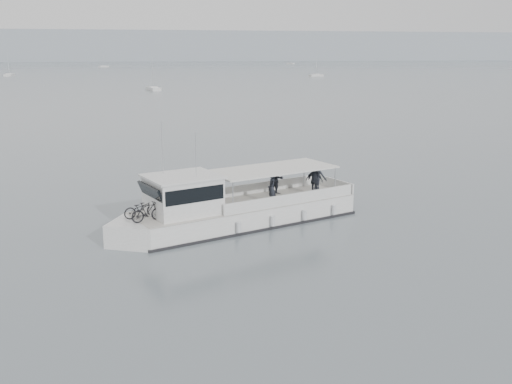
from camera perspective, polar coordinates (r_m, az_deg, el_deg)
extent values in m
plane|color=slate|center=(28.12, 2.61, -3.52)|extent=(1400.00, 1400.00, 0.00)
cube|color=#939EA8|center=(586.12, -10.85, 14.12)|extent=(1400.00, 90.00, 28.00)
cube|color=white|center=(28.58, -0.98, -2.33)|extent=(11.78, 6.97, 1.24)
cube|color=white|center=(26.20, -11.78, -4.13)|extent=(2.90, 2.90, 1.24)
cube|color=beige|center=(28.41, -0.99, -1.12)|extent=(11.78, 6.97, 0.06)
cube|color=black|center=(28.68, -0.98, -3.06)|extent=(12.00, 7.14, 0.17)
cube|color=white|center=(30.43, 0.34, 0.44)|extent=(7.16, 2.83, 0.57)
cube|color=white|center=(28.07, 3.57, -0.73)|extent=(7.16, 2.83, 0.57)
cube|color=white|center=(31.57, 7.85, 0.80)|extent=(1.19, 2.88, 0.57)
cube|color=white|center=(26.63, -7.33, -0.35)|extent=(3.78, 3.50, 1.72)
cube|color=black|center=(26.04, -10.28, -0.46)|extent=(1.36, 2.42, 1.10)
cube|color=black|center=(26.57, -7.35, 0.25)|extent=(3.61, 3.47, 0.67)
cube|color=white|center=(26.43, -7.39, 1.56)|extent=(4.02, 3.75, 0.10)
cube|color=silver|center=(28.85, 1.59, 2.32)|extent=(7.08, 5.00, 0.08)
cylinder|color=silver|center=(26.35, -2.33, -0.56)|extent=(0.07, 0.07, 1.57)
cylinder|color=silver|center=(28.63, -5.00, 0.56)|extent=(0.07, 0.07, 1.57)
cylinder|color=silver|center=(29.77, 7.91, 1.00)|extent=(0.07, 0.07, 1.57)
cylinder|color=silver|center=(31.81, 4.82, 1.91)|extent=(0.07, 0.07, 1.57)
cylinder|color=silver|center=(26.75, -9.36, 4.34)|extent=(0.04, 0.04, 2.48)
cylinder|color=silver|center=(25.80, -6.06, 3.67)|extent=(0.04, 0.04, 2.10)
cylinder|color=silver|center=(26.48, -1.75, -3.54)|extent=(0.30, 0.30, 0.48)
cylinder|color=silver|center=(27.45, 1.69, -2.91)|extent=(0.30, 0.30, 0.48)
cylinder|color=silver|center=(28.52, 4.88, -2.31)|extent=(0.30, 0.30, 0.48)
cylinder|color=silver|center=(29.67, 7.82, -1.75)|extent=(0.30, 0.30, 0.48)
imported|color=black|center=(26.38, -11.41, -1.61)|extent=(1.73, 1.12, 0.86)
imported|color=black|center=(25.68, -10.80, -1.95)|extent=(1.56, 0.94, 0.91)
imported|color=#22252D|center=(28.01, 1.58, 0.35)|extent=(0.41, 0.60, 1.60)
imported|color=#22252D|center=(29.97, 2.09, 1.24)|extent=(0.94, 0.84, 1.60)
imported|color=#22252D|center=(29.88, 5.85, 1.13)|extent=(0.98, 0.90, 1.60)
imported|color=#22252D|center=(31.19, 6.15, 1.66)|extent=(1.19, 1.07, 1.60)
cube|color=white|center=(208.80, 6.03, 11.52)|extent=(5.73, 3.49, 0.75)
cube|color=white|center=(208.79, 6.04, 11.61)|extent=(2.32, 2.08, 0.45)
cylinder|color=silver|center=(208.70, 6.06, 12.42)|extent=(0.08, 0.08, 6.01)
cube|color=white|center=(229.72, -23.44, 10.68)|extent=(2.43, 7.58, 0.75)
cube|color=white|center=(229.71, -23.44, 10.76)|extent=(2.12, 2.65, 0.45)
cylinder|color=silver|center=(229.61, -23.54, 11.79)|extent=(0.08, 0.08, 8.34)
cube|color=white|center=(426.47, 3.46, 12.70)|extent=(5.25, 6.29, 0.75)
cube|color=white|center=(426.46, 3.46, 12.74)|extent=(2.70, 2.81, 0.45)
cube|color=white|center=(132.54, -10.23, 10.10)|extent=(3.42, 6.39, 0.75)
cube|color=white|center=(132.53, -10.24, 10.24)|extent=(2.19, 2.49, 0.45)
cylinder|color=silver|center=(132.37, -10.30, 11.68)|extent=(0.08, 0.08, 6.70)
cube|color=white|center=(348.25, -14.97, 12.03)|extent=(5.97, 5.82, 0.75)
cube|color=white|center=(348.24, -14.98, 12.08)|extent=(2.82, 2.81, 0.45)
cylinder|color=silver|center=(348.18, -15.01, 12.65)|extent=(0.08, 0.08, 6.95)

